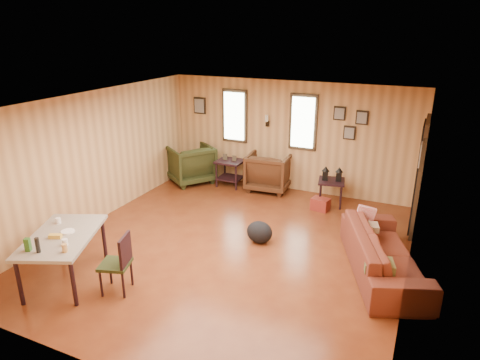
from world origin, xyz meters
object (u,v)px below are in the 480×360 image
at_px(sofa, 384,246).
at_px(side_table, 332,179).
at_px(recliner_brown, 269,170).
at_px(recliner_green, 191,162).
at_px(dining_table, 62,239).
at_px(end_table, 230,168).

height_order(sofa, side_table, sofa).
bearing_deg(recliner_brown, sofa, 133.19).
xyz_separation_m(recliner_brown, recliner_green, (-1.85, -0.29, 0.02)).
bearing_deg(sofa, side_table, 9.08).
bearing_deg(sofa, recliner_green, 42.83).
xyz_separation_m(sofa, side_table, (-1.30, 2.22, 0.12)).
relative_size(recliner_brown, dining_table, 0.57).
bearing_deg(recliner_green, dining_table, 42.71).
relative_size(recliner_green, end_table, 1.30).
distance_m(end_table, dining_table, 4.50).
distance_m(recliner_green, side_table, 3.31).
height_order(end_table, dining_table, dining_table).
bearing_deg(recliner_green, side_table, 125.84).
bearing_deg(recliner_green, end_table, 134.33).
height_order(sofa, recliner_brown, recliner_brown).
distance_m(sofa, side_table, 2.57).
distance_m(recliner_brown, dining_table, 4.82).
distance_m(recliner_green, dining_table, 4.37).
xyz_separation_m(recliner_brown, end_table, (-0.89, -0.15, -0.05)).
xyz_separation_m(recliner_brown, dining_table, (-1.35, -4.62, 0.19)).
xyz_separation_m(recliner_green, dining_table, (0.50, -4.34, 0.17)).
relative_size(recliner_brown, side_table, 1.13).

